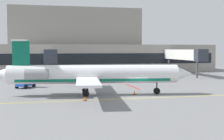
# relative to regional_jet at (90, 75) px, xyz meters

# --- Properties ---
(ground) EXTENTS (120.00, 120.00, 0.11)m
(ground) POSITION_rel_regional_jet_xyz_m (6.17, -2.90, -2.88)
(ground) COLOR slate
(terminal_building) EXTENTS (68.99, 17.67, 17.66)m
(terminal_building) POSITION_rel_regional_jet_xyz_m (6.00, 46.40, 3.84)
(terminal_building) COLOR gray
(terminal_building) RESTS_ON ground
(jet_bridge_west) EXTENTS (2.40, 20.89, 6.23)m
(jet_bridge_west) POSITION_rel_regional_jet_xyz_m (-4.53, 25.91, 2.03)
(jet_bridge_west) COLOR silver
(jet_bridge_west) RESTS_ON ground
(jet_bridge_east) EXTENTS (2.40, 19.38, 6.28)m
(jet_bridge_east) POSITION_rel_regional_jet_xyz_m (26.93, 26.67, 2.07)
(jet_bridge_east) COLOR silver
(jet_bridge_east) RESTS_ON ground
(regional_jet) EXTENTS (28.23, 23.45, 7.55)m
(regional_jet) POSITION_rel_regional_jet_xyz_m (0.00, 0.00, 0.00)
(regional_jet) COLOR white
(regional_jet) RESTS_ON ground
(baggage_tug) EXTENTS (1.95, 3.78, 1.89)m
(baggage_tug) POSITION_rel_regional_jet_xyz_m (22.56, 23.67, -1.96)
(baggage_tug) COLOR #E5B20C
(baggage_tug) RESTS_ON ground
(pushback_tractor) EXTENTS (3.26, 3.72, 2.16)m
(pushback_tractor) POSITION_rel_regional_jet_xyz_m (-8.69, 10.87, -1.86)
(pushback_tractor) COLOR #1E4CB2
(pushback_tractor) RESTS_ON ground
(safety_cone_alpha) EXTENTS (0.47, 0.47, 0.55)m
(safety_cone_alpha) POSITION_rel_regional_jet_xyz_m (-1.44, -4.55, -2.58)
(safety_cone_alpha) COLOR orange
(safety_cone_alpha) RESTS_ON ground
(safety_cone_bravo) EXTENTS (0.47, 0.47, 0.55)m
(safety_cone_bravo) POSITION_rel_regional_jet_xyz_m (6.00, -1.04, -2.58)
(safety_cone_bravo) COLOR orange
(safety_cone_bravo) RESTS_ON ground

